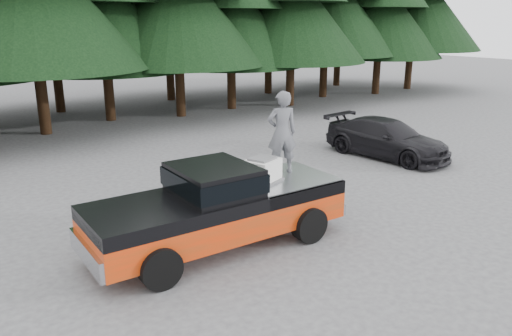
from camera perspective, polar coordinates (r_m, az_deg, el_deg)
ground at (r=11.80m, az=-2.33°, el=-8.21°), size 120.00×120.00×0.00m
pickup_truck at (r=11.25m, az=-4.32°, el=-5.83°), size 6.00×2.04×1.33m
truck_cab at (r=10.88m, az=-4.88°, el=-1.26°), size 1.66×1.90×0.59m
air_compressor at (r=11.53m, az=0.73°, el=-0.35°), size 0.94×0.87×0.52m
man_on_bed at (r=12.08m, az=2.98°, el=4.09°), size 0.86×0.71×2.01m
parked_car at (r=19.28m, az=14.71°, el=3.30°), size 2.58×5.07×1.41m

